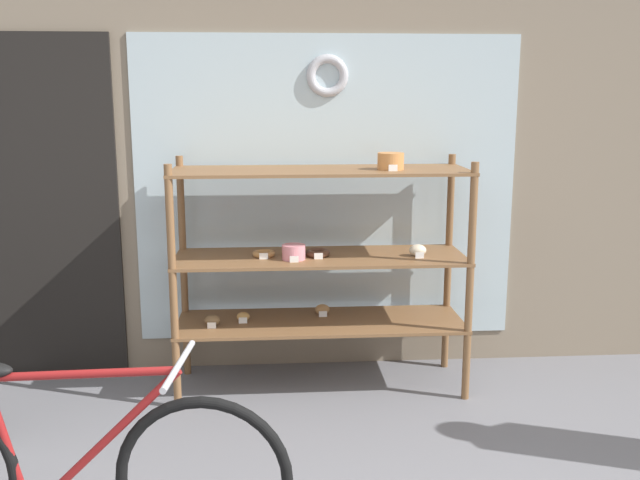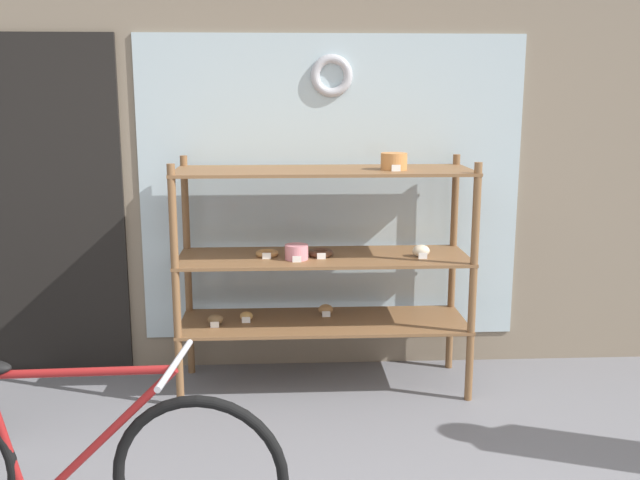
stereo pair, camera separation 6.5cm
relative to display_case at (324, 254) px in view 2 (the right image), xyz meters
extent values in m
cube|color=gray|center=(-0.14, 0.41, 0.95)|extent=(6.22, 0.08, 3.55)
cube|color=silver|center=(0.06, 0.37, 0.32)|extent=(2.38, 0.02, 1.90)
cube|color=black|center=(-1.65, 0.36, 0.22)|extent=(0.84, 0.03, 2.10)
torus|color=#B7B7BC|center=(0.06, 0.35, 1.02)|extent=(0.26, 0.06, 0.26)
cylinder|color=brown|center=(-0.83, -0.24, -0.14)|extent=(0.04, 0.04, 1.38)
cylinder|color=brown|center=(0.82, -0.24, -0.14)|extent=(0.04, 0.04, 1.38)
cylinder|color=brown|center=(-0.83, 0.25, -0.14)|extent=(0.04, 0.04, 1.38)
cylinder|color=brown|center=(0.82, 0.25, -0.14)|extent=(0.04, 0.04, 1.38)
cube|color=brown|center=(0.00, 0.00, -0.42)|extent=(1.70, 0.54, 0.02)
cube|color=brown|center=(0.00, 0.00, -0.02)|extent=(1.70, 0.54, 0.02)
cube|color=brown|center=(0.00, 0.00, 0.49)|extent=(1.70, 0.54, 0.02)
ellipsoid|color=#AD7F4C|center=(0.02, 0.13, -0.38)|extent=(0.09, 0.08, 0.06)
cube|color=white|center=(0.02, 0.07, -0.39)|extent=(0.05, 0.00, 0.04)
torus|color=#B27A42|center=(-0.34, 0.02, 0.00)|extent=(0.13, 0.13, 0.03)
cube|color=white|center=(-0.34, -0.06, 0.00)|extent=(0.05, 0.00, 0.04)
ellipsoid|color=tan|center=(-0.47, 0.03, -0.39)|extent=(0.08, 0.07, 0.05)
cube|color=white|center=(-0.47, -0.02, -0.39)|extent=(0.05, 0.00, 0.04)
ellipsoid|color=brown|center=(-0.64, -0.04, -0.38)|extent=(0.09, 0.08, 0.06)
cube|color=white|center=(-0.64, -0.10, -0.39)|extent=(0.05, 0.00, 0.04)
ellipsoid|color=beige|center=(0.56, -0.04, 0.02)|extent=(0.10, 0.09, 0.07)
cube|color=white|center=(0.56, -0.10, 0.00)|extent=(0.05, 0.00, 0.04)
cylinder|color=pink|center=(-0.16, -0.07, 0.03)|extent=(0.13, 0.13, 0.09)
cube|color=white|center=(-0.16, -0.15, 0.00)|extent=(0.05, 0.00, 0.04)
cylinder|color=#C67F42|center=(0.39, -0.04, 0.54)|extent=(0.15, 0.15, 0.10)
cube|color=white|center=(0.39, -0.13, 0.51)|extent=(0.05, 0.00, 0.04)
torus|color=#4C2D1E|center=(-0.02, 0.00, 0.00)|extent=(0.15, 0.15, 0.04)
cube|color=white|center=(-0.02, -0.08, 0.00)|extent=(0.05, 0.00, 0.04)
torus|color=black|center=(-0.56, -1.62, -0.49)|extent=(0.67, 0.11, 0.67)
cylinder|color=maroon|center=(-0.93, -1.58, -0.35)|extent=(0.62, 0.10, 0.61)
cylinder|color=maroon|center=(-0.99, -1.57, -0.08)|extent=(0.72, 0.11, 0.07)
cylinder|color=maroon|center=(-1.29, -1.54, -0.37)|extent=(0.16, 0.05, 0.55)
cylinder|color=#B2B2B7|center=(-0.63, -1.61, -0.04)|extent=(0.07, 0.46, 0.02)
camera|label=1|loc=(-0.30, -4.06, 0.93)|focal=40.00mm
camera|label=2|loc=(-0.23, -4.06, 0.93)|focal=40.00mm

